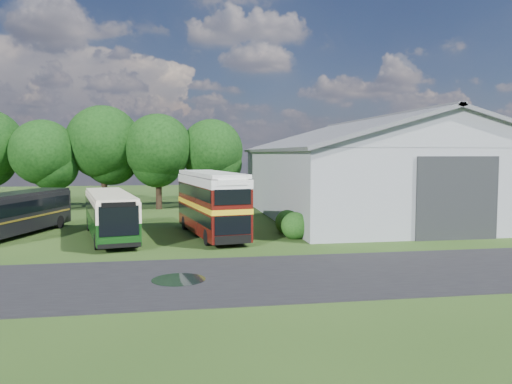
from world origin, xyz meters
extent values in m
plane|color=#1E3912|center=(0.00, 0.00, 0.00)|extent=(120.00, 120.00, 0.00)
cube|color=black|center=(3.00, -3.00, 0.00)|extent=(60.00, 8.00, 0.02)
cylinder|color=black|center=(-1.50, -3.00, 0.00)|extent=(2.20, 2.20, 0.01)
cube|color=gray|center=(15.00, 16.00, 2.75)|extent=(18.00, 24.00, 5.50)
cube|color=#2D3033|center=(15.00, 3.92, 2.50)|extent=(5.20, 0.18, 5.00)
cylinder|color=black|center=(-13.00, 23.50, 1.53)|extent=(0.56, 0.56, 3.06)
sphere|color=black|center=(-13.00, 23.50, 5.27)|extent=(5.78, 5.78, 5.78)
cylinder|color=black|center=(-8.00, 24.80, 1.80)|extent=(0.56, 0.56, 3.60)
sphere|color=black|center=(-8.00, 24.80, 6.20)|extent=(6.80, 6.80, 6.80)
cylinder|color=black|center=(-3.00, 23.80, 1.66)|extent=(0.56, 0.56, 3.31)
sphere|color=black|center=(-3.00, 23.80, 5.70)|extent=(6.26, 6.26, 6.26)
cylinder|color=black|center=(2.00, 24.60, 1.58)|extent=(0.56, 0.56, 3.17)
sphere|color=black|center=(2.00, 24.60, 5.46)|extent=(5.98, 5.98, 5.98)
sphere|color=#194714|center=(5.60, 6.00, 0.00)|extent=(1.70, 1.70, 1.70)
sphere|color=#194714|center=(5.60, 8.00, 0.00)|extent=(1.60, 1.60, 1.60)
cube|color=black|center=(-5.50, 7.94, 1.53)|extent=(4.40, 10.35, 2.51)
cube|color=#440D09|center=(0.66, 7.78, 2.15)|extent=(3.98, 9.60, 3.73)
cube|color=black|center=(-11.48, 9.69, 1.49)|extent=(5.13, 10.10, 2.45)
camera|label=1|loc=(-1.67, -23.23, 5.14)|focal=35.00mm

